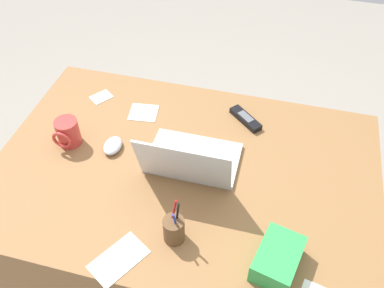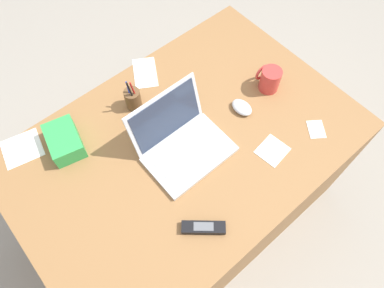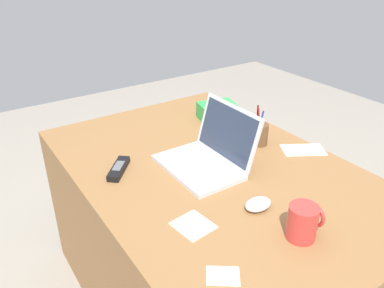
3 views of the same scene
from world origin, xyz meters
TOP-DOWN VIEW (x-y plane):
  - ground_plane at (0.00, 0.00)m, footprint 6.00×6.00m
  - desk at (0.00, 0.00)m, footprint 1.40×0.95m
  - laptop at (-0.02, -0.01)m, footprint 0.33×0.28m
  - computer_mouse at (0.29, -0.03)m, footprint 0.07×0.10m
  - coffee_mug_white at (0.46, -0.02)m, footprint 0.09×0.10m
  - cordless_phone at (-0.17, -0.31)m, footprint 0.15×0.14m
  - pen_holder at (-0.05, 0.28)m, footprint 0.07×0.07m
  - snack_bag at (-0.37, 0.30)m, footprint 0.15×0.19m
  - paper_note_near_laptop at (0.45, -0.30)m, footprint 0.10×0.11m
  - paper_note_left at (0.10, 0.40)m, footprint 0.18×0.20m
  - paper_note_front at (0.24, -0.25)m, footprint 0.13×0.12m

SIDE VIEW (x-z plane):
  - ground_plane at x=0.00m, z-range 0.00..0.00m
  - desk at x=0.00m, z-range 0.00..0.73m
  - paper_note_near_laptop at x=0.45m, z-range 0.73..0.73m
  - paper_note_left at x=0.10m, z-range 0.73..0.73m
  - paper_note_front at x=0.24m, z-range 0.73..0.73m
  - cordless_phone at x=-0.17m, z-range 0.73..0.75m
  - computer_mouse at x=0.29m, z-range 0.73..0.76m
  - snack_bag at x=-0.37m, z-range 0.73..0.81m
  - laptop at x=-0.02m, z-range 0.66..0.89m
  - pen_holder at x=-0.05m, z-range 0.69..0.87m
  - coffee_mug_white at x=0.46m, z-range 0.73..0.84m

